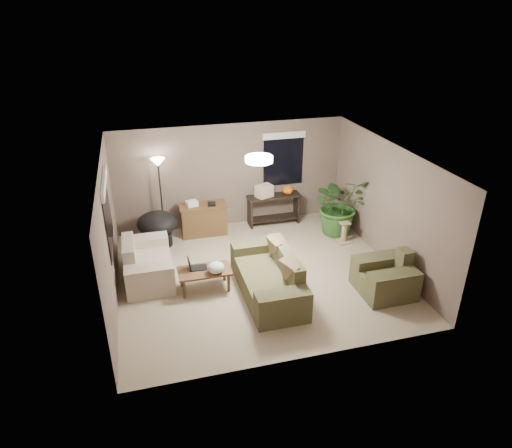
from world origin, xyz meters
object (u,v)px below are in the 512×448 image
object	(u,v)px
loveseat	(147,264)
cat_scratching_post	(344,234)
armchair	(385,278)
desk	(204,219)
console_table	(274,207)
houseplant	(339,211)
papasan_chair	(158,227)
main_sofa	(270,279)
coffee_table	(205,273)
floor_lamp	(159,172)

from	to	relation	value
loveseat	cat_scratching_post	xyz separation A→B (m)	(4.43, 0.37, -0.08)
armchair	desk	distance (m)	4.39
console_table	armchair	bearing A→B (deg)	-71.19
armchair	houseplant	world-z (taller)	houseplant
armchair	papasan_chair	xyz separation A→B (m)	(-4.00, 2.99, 0.17)
main_sofa	coffee_table	world-z (taller)	main_sofa
desk	papasan_chair	xyz separation A→B (m)	(-1.08, -0.29, 0.09)
floor_lamp	armchair	bearing A→B (deg)	-41.48
armchair	houseplant	bearing A→B (deg)	85.98
main_sofa	cat_scratching_post	bearing A→B (deg)	34.07
loveseat	desk	xyz separation A→B (m)	(1.40, 1.61, 0.08)
desk	cat_scratching_post	size ratio (longest dim) A/B	2.20
main_sofa	cat_scratching_post	distance (m)	2.68
main_sofa	floor_lamp	xyz separation A→B (m)	(-1.73, 2.85, 1.30)
papasan_chair	floor_lamp	distance (m)	1.21
desk	floor_lamp	distance (m)	1.53
main_sofa	armchair	distance (m)	2.18
loveseat	console_table	xyz separation A→B (m)	(3.16, 1.73, 0.14)
main_sofa	loveseat	bearing A→B (deg)	152.88
armchair	houseplant	distance (m)	2.55
main_sofa	coffee_table	size ratio (longest dim) A/B	2.20
loveseat	floor_lamp	bearing A→B (deg)	74.46
papasan_chair	coffee_table	bearing A→B (deg)	-70.27
loveseat	coffee_table	distance (m)	1.26
main_sofa	desk	size ratio (longest dim) A/B	2.00
loveseat	console_table	size ratio (longest dim) A/B	1.23
armchair	floor_lamp	distance (m)	5.28
armchair	cat_scratching_post	xyz separation A→B (m)	(0.11, 2.04, -0.08)
console_table	papasan_chair	world-z (taller)	papasan_chair
main_sofa	cat_scratching_post	world-z (taller)	main_sofa
loveseat	papasan_chair	size ratio (longest dim) A/B	1.38
floor_lamp	cat_scratching_post	bearing A→B (deg)	-18.96
console_table	floor_lamp	world-z (taller)	floor_lamp
console_table	cat_scratching_post	size ratio (longest dim) A/B	2.60
coffee_table	loveseat	bearing A→B (deg)	146.04
loveseat	papasan_chair	xyz separation A→B (m)	(0.32, 1.32, 0.17)
cat_scratching_post	desk	bearing A→B (deg)	157.65
desk	papasan_chair	bearing A→B (deg)	-164.86
coffee_table	desk	size ratio (longest dim) A/B	0.91
main_sofa	armchair	world-z (taller)	same
main_sofa	houseplant	size ratio (longest dim) A/B	1.52
cat_scratching_post	floor_lamp	bearing A→B (deg)	161.04
papasan_chair	armchair	bearing A→B (deg)	-36.78
loveseat	armchair	world-z (taller)	same
floor_lamp	console_table	bearing A→B (deg)	0.08
desk	houseplant	world-z (taller)	houseplant
desk	armchair	bearing A→B (deg)	-48.36
main_sofa	papasan_chair	distance (m)	3.10
papasan_chair	cat_scratching_post	world-z (taller)	papasan_chair
coffee_table	armchair	bearing A→B (deg)	-16.48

